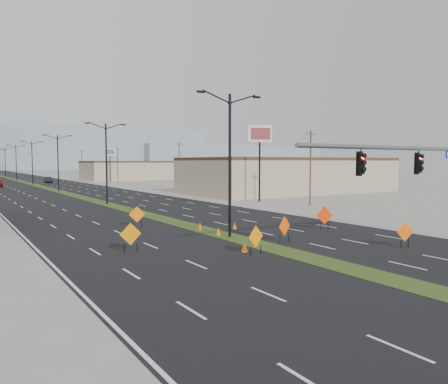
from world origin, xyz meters
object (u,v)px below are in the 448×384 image
cone_2 (235,226)px  pole_sign_east_far (110,154)px  streetlight_4 (16,161)px  cone_0 (218,231)px  cone_3 (200,226)px  pole_sign_east_near (260,139)px  streetlight_0 (230,160)px  construction_sign_2 (137,215)px  construction_sign_4 (405,233)px  cone_1 (245,247)px  streetlight_2 (58,161)px  streetlight_1 (106,161)px  car_mid (48,180)px  construction_sign_0 (131,235)px  streetlight_5 (5,161)px  construction_sign_1 (256,238)px  construction_sign_3 (284,227)px  construction_sign_5 (325,216)px  streetlight_3 (32,161)px  signal_mast (437,170)px

cone_2 → pole_sign_east_far: pole_sign_east_far is taller
streetlight_4 → cone_0: 111.17m
cone_3 → pole_sign_east_near: size_ratio=0.06×
streetlight_0 → construction_sign_2: (-3.86, 7.81, -4.40)m
construction_sign_4 → cone_1: bearing=170.6°
cone_3 → streetlight_2: bearing=89.7°
streetlight_1 → pole_sign_east_far: size_ratio=1.13×
car_mid → construction_sign_0: construction_sign_0 is taller
streetlight_5 → streetlight_1: bearing=-90.0°
construction_sign_1 → cone_3: 9.71m
streetlight_0 → streetlight_2: bearing=90.0°
streetlight_2 → construction_sign_4: 65.53m
streetlight_5 → construction_sign_4: (7.06, -149.00, -4.47)m
construction_sign_3 → cone_2: construction_sign_3 is taller
construction_sign_5 → cone_0: (-8.36, 2.20, -0.78)m
streetlight_1 → construction_sign_5: (8.00, -29.25, -4.33)m
streetlight_4 → construction_sign_1: 117.87m
construction_sign_3 → pole_sign_east_near: size_ratio=0.17×
construction_sign_0 → cone_3: 9.04m
streetlight_4 → pole_sign_east_far: streetlight_4 is taller
construction_sign_5 → streetlight_3: bearing=117.1°
streetlight_1 → pole_sign_east_near: size_ratio=0.99×
construction_sign_4 → car_mid: bearing=107.2°
construction_sign_3 → construction_sign_5: construction_sign_5 is taller
signal_mast → streetlight_0: streetlight_0 is taller
cone_1 → pole_sign_east_near: bearing=51.5°
streetlight_3 → construction_sign_4: (7.06, -93.00, -4.47)m
construction_sign_4 → pole_sign_east_near: (11.23, 29.79, 7.32)m
cone_2 → streetlight_1: bearing=95.1°
streetlight_2 → streetlight_5: bearing=90.0°
construction_sign_3 → construction_sign_2: bearing=99.5°
streetlight_3 → construction_sign_2: size_ratio=5.83×
construction_sign_4 → construction_sign_5: 7.80m
cone_3 → pole_sign_east_far: 86.52m
streetlight_0 → construction_sign_2: streetlight_0 is taller
car_mid → cone_3: car_mid is taller
cone_0 → construction_sign_0: bearing=-163.2°
cone_3 → construction_sign_2: bearing=131.4°
streetlight_0 → streetlight_5: bearing=90.0°
signal_mast → construction_sign_4: bearing=146.3°
streetlight_3 → streetlight_2: bearing=-90.0°
streetlight_4 → construction_sign_1: size_ratio=5.91×
construction_sign_0 → cone_2: size_ratio=3.26×
pole_sign_east_far → construction_sign_3: bearing=-109.3°
construction_sign_3 → pole_sign_east_near: 30.18m
car_mid → cone_2: car_mid is taller
construction_sign_2 → construction_sign_5: size_ratio=0.93×
streetlight_2 → streetlight_3: bearing=90.0°
construction_sign_1 → streetlight_2: bearing=72.1°
streetlight_5 → construction_sign_0: streetlight_5 is taller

